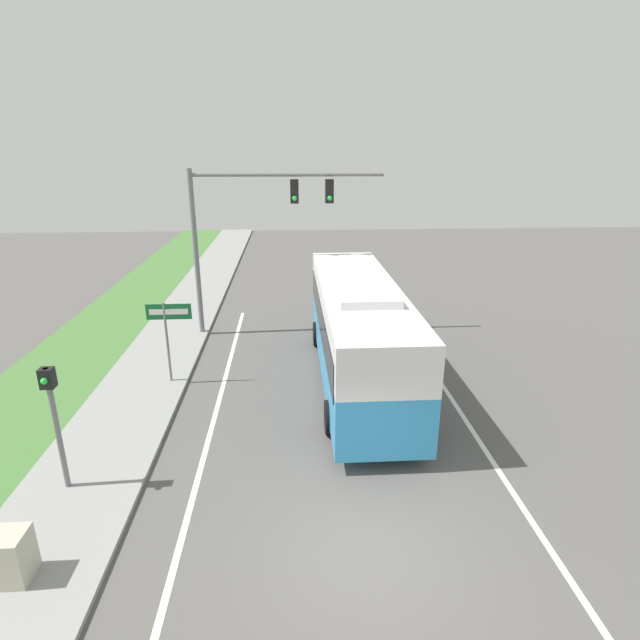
{
  "coord_description": "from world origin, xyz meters",
  "views": [
    {
      "loc": [
        -1.33,
        -7.57,
        7.37
      ],
      "look_at": [
        -0.34,
        8.52,
        1.81
      ],
      "focal_mm": 28.0,
      "sensor_mm": 36.0,
      "label": 1
    }
  ],
  "objects": [
    {
      "name": "sidewalk",
      "position": [
        -6.2,
        0.0,
        0.06
      ],
      "size": [
        2.8,
        80.0,
        0.12
      ],
      "color": "gray",
      "rests_on": "ground_plane"
    },
    {
      "name": "signal_gantry",
      "position": [
        -2.76,
        12.28,
        4.82
      ],
      "size": [
        7.5,
        0.41,
        6.66
      ],
      "color": "slate",
      "rests_on": "ground_plane"
    },
    {
      "name": "bus",
      "position": [
        0.83,
        7.51,
        1.93
      ],
      "size": [
        2.59,
        10.38,
        3.52
      ],
      "color": "#3393D1",
      "rests_on": "ground_plane"
    },
    {
      "name": "pedestrian_signal",
      "position": [
        -6.46,
        2.23,
        2.07
      ],
      "size": [
        0.28,
        0.34,
        3.03
      ],
      "color": "slate",
      "rests_on": "ground_plane"
    },
    {
      "name": "ground_plane",
      "position": [
        0.0,
        0.0,
        0.0
      ],
      "size": [
        80.0,
        80.0,
        0.0
      ],
      "primitive_type": "plane",
      "color": "#565451"
    },
    {
      "name": "lane_divider_near",
      "position": [
        -3.6,
        0.0,
        0.0
      ],
      "size": [
        0.14,
        30.0,
        0.01
      ],
      "color": "silver",
      "rests_on": "ground_plane"
    },
    {
      "name": "utility_cabinet",
      "position": [
        -6.3,
        -0.34,
        0.59
      ],
      "size": [
        0.57,
        0.64,
        0.94
      ],
      "color": "#B7B29E",
      "rests_on": "sidewalk"
    },
    {
      "name": "lane_divider_far",
      "position": [
        3.6,
        0.0,
        0.0
      ],
      "size": [
        0.14,
        30.0,
        0.01
      ],
      "color": "silver",
      "rests_on": "ground_plane"
    },
    {
      "name": "street_sign",
      "position": [
        -5.24,
        7.62,
        2.02
      ],
      "size": [
        1.42,
        0.08,
        2.8
      ],
      "color": "slate",
      "rests_on": "ground_plane"
    }
  ]
}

